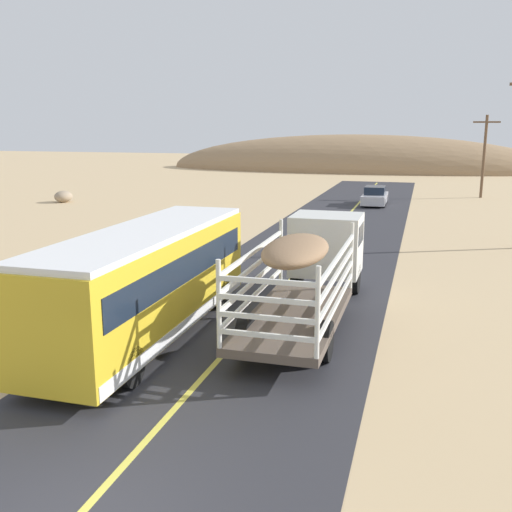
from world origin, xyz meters
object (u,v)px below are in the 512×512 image
Objects in this scene: bus at (148,280)px; power_pole_far at (484,154)px; livestock_truck at (316,257)px; boulder_near_shoulder at (63,196)px; car_far at (375,196)px.

bus is 41.46m from power_pole_far.
livestock_truck is 33.76m from boulder_near_shoulder.
bus is 6.15× the size of boulder_near_shoulder.
boulder_near_shoulder is (-24.70, -5.16, -0.22)m from car_far.
boulder_near_shoulder is at bearing -168.20° from car_far.
car_far is at bearing 83.09° from bus.
livestock_truck is 0.97× the size of bus.
livestock_truck is 1.38× the size of power_pole_far.
livestock_truck is 5.96× the size of boulder_near_shoulder.
livestock_truck reaches higher than boulder_near_shoulder.
car_far is 11.85m from power_pole_far.
livestock_truck is 27.79m from car_far.
car_far is 2.71× the size of boulder_near_shoulder.
power_pole_far is 4.33× the size of boulder_near_shoulder.
power_pole_far reaches higher than livestock_truck.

